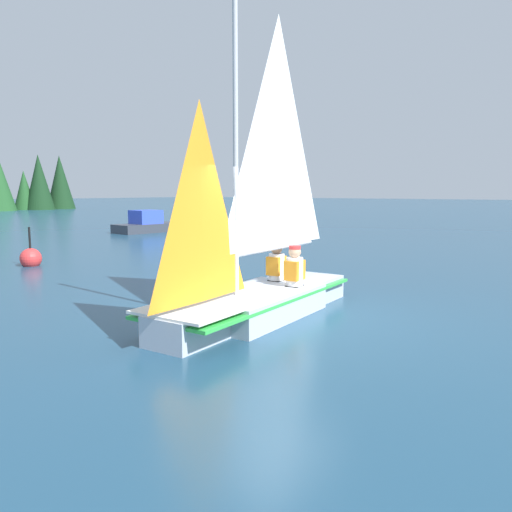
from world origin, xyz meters
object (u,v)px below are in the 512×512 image
sailboat_main (258,273)px  sailor_helm (295,275)px  buoy_marker (31,258)px  sailor_crew (276,271)px  motorboat_distant (150,224)px

sailboat_main → sailor_helm: sailboat_main is taller
sailor_helm → buoy_marker: (-0.19, 8.94, -0.42)m
sailor_crew → motorboat_distant: size_ratio=0.28×
sailboat_main → motorboat_distant: bearing=-129.3°
sailboat_main → sailor_crew: sailboat_main is taller
motorboat_distant → sailboat_main: bearing=59.6°
sailboat_main → motorboat_distant: 18.59m
sailboat_main → buoy_marker: sailboat_main is taller
sailor_helm → sailor_crew: size_ratio=1.00×
sailboat_main → motorboat_distant: size_ratio=1.27×
sailboat_main → sailor_helm: bearing=154.8°
sailboat_main → sailor_helm: (0.72, -0.26, -0.12)m
sailor_helm → sailor_crew: same height
sailor_crew → motorboat_distant: (9.48, 15.05, -0.23)m
sailor_helm → buoy_marker: bearing=-93.9°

